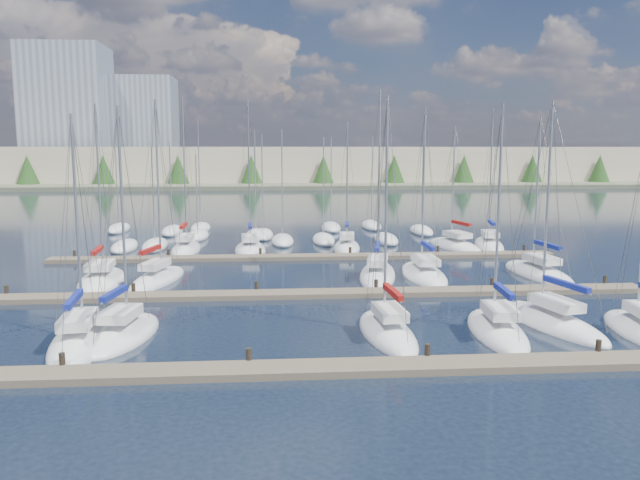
{
  "coord_description": "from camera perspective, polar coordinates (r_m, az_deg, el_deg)",
  "views": [
    {
      "loc": [
        -2.89,
        -23.66,
        9.55
      ],
      "look_at": [
        0.0,
        14.0,
        4.0
      ],
      "focal_mm": 35.0,
      "sensor_mm": 36.0,
      "label": 1
    }
  ],
  "objects": [
    {
      "name": "dock_far",
      "position": [
        54.57,
        -1.29,
        -1.56
      ],
      "size": [
        44.0,
        1.93,
        1.1
      ],
      "color": "#6B5E4C",
      "rests_on": "ground"
    },
    {
      "name": "ground",
      "position": [
        84.25,
        -2.4,
        1.84
      ],
      "size": [
        400.0,
        400.0,
        0.0
      ],
      "primitive_type": "plane",
      "color": "#182231",
      "rests_on": "ground"
    },
    {
      "name": "dock_near",
      "position": [
        27.49,
        1.95,
        -11.63
      ],
      "size": [
        44.0,
        1.93,
        1.1
      ],
      "color": "#6B5E4C",
      "rests_on": "ground"
    },
    {
      "name": "sailboat_m",
      "position": [
        50.22,
        19.31,
        -2.88
      ],
      "size": [
        3.64,
        9.39,
        12.7
      ],
      "rotation": [
        0.0,
        0.0,
        0.09
      ],
      "color": "white",
      "rests_on": "ground"
    },
    {
      "name": "sailboat_l",
      "position": [
        47.6,
        9.46,
        -3.12
      ],
      "size": [
        2.95,
        8.85,
        13.29
      ],
      "rotation": [
        0.0,
        0.0,
        -0.01
      ],
      "color": "white",
      "rests_on": "ground"
    },
    {
      "name": "sailboat_d",
      "position": [
        32.63,
        6.17,
        -8.36
      ],
      "size": [
        2.96,
        7.96,
        12.9
      ],
      "rotation": [
        0.0,
        0.0,
        0.07
      ],
      "color": "white",
      "rests_on": "ground"
    },
    {
      "name": "sailboat_i",
      "position": [
        46.66,
        -14.62,
        -3.48
      ],
      "size": [
        4.15,
        8.71,
        13.75
      ],
      "rotation": [
        0.0,
        0.0,
        -0.22
      ],
      "color": "white",
      "rests_on": "ground"
    },
    {
      "name": "sailboat_f",
      "position": [
        36.52,
        20.28,
        -7.04
      ],
      "size": [
        4.38,
        9.27,
        12.78
      ],
      "rotation": [
        0.0,
        0.0,
        0.22
      ],
      "color": "white",
      "rests_on": "ground"
    },
    {
      "name": "sailboat_p",
      "position": [
        59.75,
        2.46,
        -0.67
      ],
      "size": [
        3.31,
        7.68,
        12.78
      ],
      "rotation": [
        0.0,
        0.0,
        -0.11
      ],
      "color": "white",
      "rests_on": "ground"
    },
    {
      "name": "shoreline",
      "position": [
        173.76,
        -7.89,
        7.58
      ],
      "size": [
        400.0,
        60.0,
        38.0
      ],
      "color": "#666B51",
      "rests_on": "ground"
    },
    {
      "name": "sailboat_b",
      "position": [
        33.28,
        -21.03,
        -8.58
      ],
      "size": [
        3.62,
        8.89,
        11.96
      ],
      "rotation": [
        0.0,
        0.0,
        0.11
      ],
      "color": "white",
      "rests_on": "ground"
    },
    {
      "name": "dock_mid",
      "position": [
        40.87,
        -0.22,
        -4.93
      ],
      "size": [
        44.0,
        1.93,
        1.1
      ],
      "color": "#6B5E4C",
      "rests_on": "ground"
    },
    {
      "name": "sailboat_k",
      "position": [
        47.04,
        5.28,
        -3.16
      ],
      "size": [
        4.5,
        10.05,
        14.58
      ],
      "rotation": [
        0.0,
        0.0,
        -0.2
      ],
      "color": "white",
      "rests_on": "ground"
    },
    {
      "name": "sailboat_e",
      "position": [
        33.97,
        15.87,
        -7.97
      ],
      "size": [
        3.19,
        8.0,
        12.55
      ],
      "rotation": [
        0.0,
        0.0,
        -0.09
      ],
      "color": "white",
      "rests_on": "ground"
    },
    {
      "name": "sailboat_n",
      "position": [
        60.04,
        -12.16,
        -0.8
      ],
      "size": [
        2.58,
        8.43,
        15.09
      ],
      "rotation": [
        0.0,
        0.0,
        -0.0
      ],
      "color": "white",
      "rests_on": "ground"
    },
    {
      "name": "sailboat_r",
      "position": [
        63.42,
        15.2,
        -0.43
      ],
      "size": [
        4.15,
        9.0,
        14.14
      ],
      "rotation": [
        0.0,
        0.0,
        -0.19
      ],
      "color": "white",
      "rests_on": "ground"
    },
    {
      "name": "sailboat_c",
      "position": [
        33.61,
        -17.54,
        -8.23
      ],
      "size": [
        3.8,
        7.66,
        12.4
      ],
      "rotation": [
        0.0,
        0.0,
        -0.15
      ],
      "color": "white",
      "rests_on": "ground"
    },
    {
      "name": "distant_boats",
      "position": [
        68.07,
        -5.57,
        0.5
      ],
      "size": [
        36.93,
        20.75,
        13.3
      ],
      "color": "#9EA0A5",
      "rests_on": "ground"
    },
    {
      "name": "sailboat_h",
      "position": [
        47.52,
        -19.31,
        -3.49
      ],
      "size": [
        3.56,
        8.17,
        13.44
      ],
      "rotation": [
        0.0,
        0.0,
        0.06
      ],
      "color": "white",
      "rests_on": "ground"
    },
    {
      "name": "sailboat_q",
      "position": [
        62.07,
        12.22,
        -0.53
      ],
      "size": [
        4.74,
        9.05,
        12.43
      ],
      "rotation": [
        0.0,
        0.0,
        0.21
      ],
      "color": "white",
      "rests_on": "ground"
    },
    {
      "name": "sailboat_o",
      "position": [
        58.83,
        -6.39,
        -0.85
      ],
      "size": [
        3.24,
        8.02,
        14.75
      ],
      "rotation": [
        0.0,
        0.0,
        0.05
      ],
      "color": "white",
      "rests_on": "ground"
    }
  ]
}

